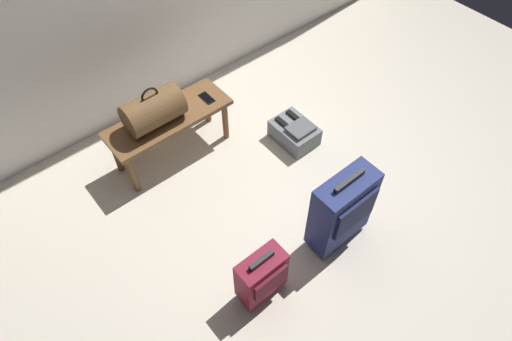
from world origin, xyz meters
TOP-DOWN VIEW (x-y plane):
  - ground_plane at (0.00, 0.00)m, footprint 6.60×6.60m
  - bench at (-0.50, 0.92)m, footprint 1.00×0.36m
  - duffel_bag_brown at (-0.60, 0.92)m, footprint 0.44×0.26m
  - cell_phone at (-0.15, 0.89)m, footprint 0.07×0.14m
  - suitcase_upright_navy at (-0.05, -0.50)m, footprint 0.45×0.22m
  - suitcase_small_burgundy at (-0.73, -0.48)m, footprint 0.32×0.19m
  - backpack_grey at (0.37, 0.39)m, footprint 0.28×0.38m

SIDE VIEW (x-z plane):
  - ground_plane at x=0.00m, z-range 0.00..0.00m
  - backpack_grey at x=0.37m, z-range -0.01..0.20m
  - suitcase_small_burgundy at x=-0.73m, z-range 0.01..0.47m
  - suitcase_upright_navy at x=-0.05m, z-range 0.01..0.69m
  - bench at x=-0.50m, z-range 0.15..0.57m
  - cell_phone at x=-0.15m, z-range 0.42..0.43m
  - duffel_bag_brown at x=-0.60m, z-range 0.39..0.73m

